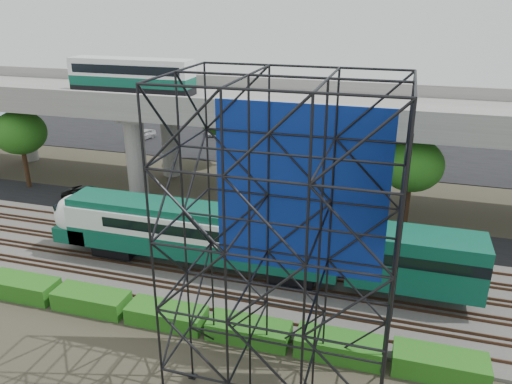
% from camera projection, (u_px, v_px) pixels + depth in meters
% --- Properties ---
extents(ground, '(140.00, 140.00, 0.00)m').
position_uv_depth(ground, '(182.00, 282.00, 33.19)').
color(ground, '#474233').
rests_on(ground, ground).
extents(ballast_bed, '(90.00, 12.00, 0.20)m').
position_uv_depth(ballast_bed, '(194.00, 266.00, 34.94)').
color(ballast_bed, slate).
rests_on(ballast_bed, ground).
extents(service_road, '(90.00, 5.00, 0.08)m').
position_uv_depth(service_road, '(233.00, 219.00, 42.54)').
color(service_road, black).
rests_on(service_road, ground).
extents(parking_lot, '(90.00, 18.00, 0.08)m').
position_uv_depth(parking_lot, '(293.00, 145.00, 63.50)').
color(parking_lot, black).
rests_on(parking_lot, ground).
extents(harbor_water, '(140.00, 40.00, 0.03)m').
position_uv_depth(harbor_water, '(322.00, 110.00, 83.14)').
color(harbor_water, slate).
rests_on(harbor_water, ground).
extents(rail_tracks, '(90.00, 9.52, 0.16)m').
position_uv_depth(rail_tracks, '(194.00, 264.00, 34.87)').
color(rail_tracks, '#472D1E').
rests_on(rail_tracks, ballast_bed).
extents(commuter_train, '(29.30, 3.06, 4.30)m').
position_uv_depth(commuter_train, '(229.00, 236.00, 33.21)').
color(commuter_train, black).
rests_on(commuter_train, rail_tracks).
extents(overpass, '(80.00, 12.00, 12.40)m').
position_uv_depth(overpass, '(243.00, 110.00, 44.68)').
color(overpass, '#9E9B93').
rests_on(overpass, ground).
extents(scaffold_tower, '(9.36, 6.36, 15.00)m').
position_uv_depth(scaffold_tower, '(284.00, 258.00, 21.02)').
color(scaffold_tower, black).
rests_on(scaffold_tower, ground).
extents(hedge_strip, '(34.60, 1.80, 1.20)m').
position_uv_depth(hedge_strip, '(167.00, 314.00, 28.88)').
color(hedge_strip, '#1B5D15').
rests_on(hedge_strip, ground).
extents(trees, '(40.94, 16.94, 7.69)m').
position_uv_depth(trees, '(205.00, 135.00, 46.81)').
color(trees, '#382314').
rests_on(trees, ground).
extents(suv, '(5.32, 2.85, 1.42)m').
position_uv_depth(suv, '(90.00, 195.00, 45.54)').
color(suv, black).
rests_on(suv, service_road).
extents(parked_cars, '(38.21, 9.87, 1.30)m').
position_uv_depth(parked_cars, '(300.00, 142.00, 62.68)').
color(parked_cars, '#BBBBBB').
rests_on(parked_cars, parking_lot).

